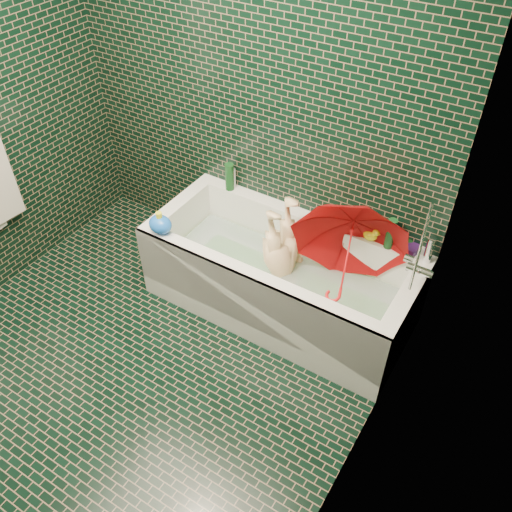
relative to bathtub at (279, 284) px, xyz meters
The scene contains 18 objects.
floor 1.12m from the bathtub, 114.07° to the right, with size 2.80×2.80×0.00m, color black.
wall_back 1.20m from the bathtub, 138.90° to the left, with size 2.80×2.80×0.00m, color black.
wall_right 1.68m from the bathtub, 49.85° to the right, with size 2.80×2.80×0.00m, color black.
bathtub is the anchor object (origin of this frame).
bath_mat 0.06m from the bathtub, 90.00° to the left, with size 1.35×0.47×0.01m, color green.
water 0.09m from the bathtub, 90.00° to the left, with size 1.48×0.53×0.00m, color silver.
faucet 0.99m from the bathtub, ahead, with size 0.18×0.19×0.55m.
child 0.11m from the bathtub, 96.81° to the left, with size 0.35×0.23×0.95m, color beige.
umbrella 0.57m from the bathtub, ahead, with size 0.68×0.68×0.60m, color red.
soap_bottle_a 0.90m from the bathtub, 25.51° to the left, with size 0.09×0.09×0.23m, color white.
soap_bottle_b 0.82m from the bathtub, 24.21° to the left, with size 0.09×0.09×0.20m, color #471D6F.
soap_bottle_c 0.83m from the bathtub, 28.08° to the left, with size 0.12×0.12×0.16m, color #12411A.
bottle_right_tall 0.78m from the bathtub, 30.03° to the left, with size 0.06×0.06×0.20m, color #12411A.
bottle_right_pump 0.96m from the bathtub, 22.00° to the left, with size 0.05×0.05×0.17m, color silver.
bottle_left_tall 0.80m from the bathtub, 151.12° to the left, with size 0.06×0.06×0.20m, color #12411A.
bottle_left_short 0.80m from the bathtub, 149.12° to the left, with size 0.05×0.05×0.14m, color white.
rubber_duck 0.67m from the bathtub, 36.08° to the left, with size 0.12×0.09×0.10m.
bath_toy 0.85m from the bathtub, 156.97° to the right, with size 0.16×0.13×0.15m.
Camera 1 is at (1.64, -1.19, 2.69)m, focal length 38.00 mm.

